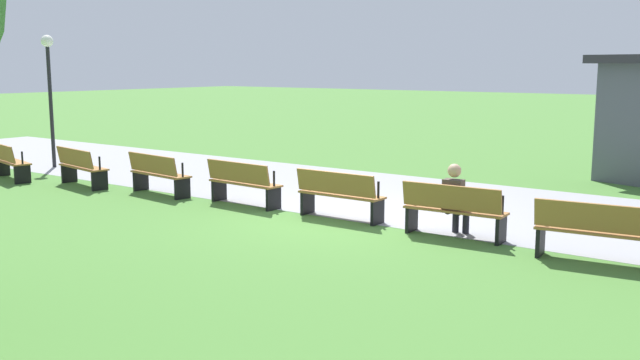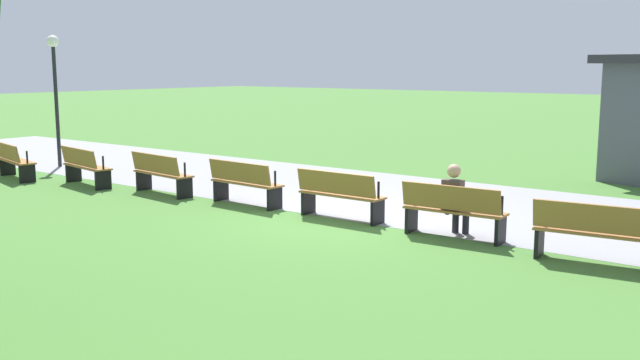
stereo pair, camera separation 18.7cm
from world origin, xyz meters
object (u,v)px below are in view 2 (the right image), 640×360
bench_3 (161,173)px  bench_7 (595,232)px  lamp_post (55,74)px  person_seated (455,198)px  bench_1 (14,160)px  bench_6 (453,210)px  bench_4 (244,182)px  bench_2 (85,166)px  bench_5 (340,194)px

bench_3 → bench_7: (9.10, 0.00, 0.00)m
bench_3 → lamp_post: bearing=174.8°
person_seated → bench_1: bearing=-177.6°
bench_7 → person_seated: size_ratio=1.42×
lamp_post → bench_7: bearing=-4.6°
bench_6 → person_seated: person_seated is taller
bench_7 → bench_6: bearing=168.5°
bench_4 → lamp_post: size_ratio=0.47×
bench_2 → bench_4: size_ratio=1.02×
bench_2 → bench_5: size_ratio=1.03×
bench_2 → bench_3: bearing=18.1°
bench_3 → bench_5: 4.56m
bench_3 → bench_1: bearing=-163.5°
bench_7 → person_seated: 2.34m
bench_1 → bench_7: same height
bench_4 → lamp_post: 8.16m
bench_3 → bench_4: (2.27, 0.20, 0.00)m
bench_4 → person_seated: bearing=5.1°
bench_6 → bench_7: size_ratio=0.99×
bench_1 → bench_6: (11.31, 0.98, 0.00)m
bench_2 → bench_7: size_ratio=1.01×
bench_1 → bench_6: size_ratio=1.02×
bench_3 → person_seated: (6.78, 0.34, 0.17)m
bench_3 → lamp_post: size_ratio=0.48×
bench_1 → bench_7: (13.59, 0.78, 0.00)m
bench_4 → bench_5: same height
bench_7 → lamp_post: 14.86m
bench_1 → person_seated: (11.27, 1.12, 0.17)m
bench_1 → lamp_post: (-1.08, 1.95, 2.05)m
bench_6 → bench_7: 2.28m
bench_1 → bench_5: size_ratio=1.04×
bench_3 → person_seated: size_ratio=1.42×
bench_1 → bench_4: size_ratio=1.02×
bench_1 → bench_3: same height
bench_5 → person_seated: bearing=1.9°
bench_7 → bench_5: bearing=170.1°
bench_2 → bench_4: same height
bench_2 → bench_5: (6.80, 0.59, 0.00)m
bench_6 → bench_1: bearing=-178.4°
bench_3 → bench_7: bearing=6.6°
bench_1 → bench_5: (9.04, 1.04, 0.00)m
bench_5 → person_seated: person_seated is taller
lamp_post → person_seated: bearing=-3.9°
bench_4 → lamp_post: lamp_post is taller
bench_3 → bench_5: (4.55, 0.26, 0.00)m
bench_6 → lamp_post: bearing=172.2°
bench_4 → lamp_post: (-7.84, 0.97, 2.05)m
bench_1 → bench_2: bearing=24.7°
bench_1 → bench_4: 6.83m
bench_1 → bench_7: size_ratio=1.01×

